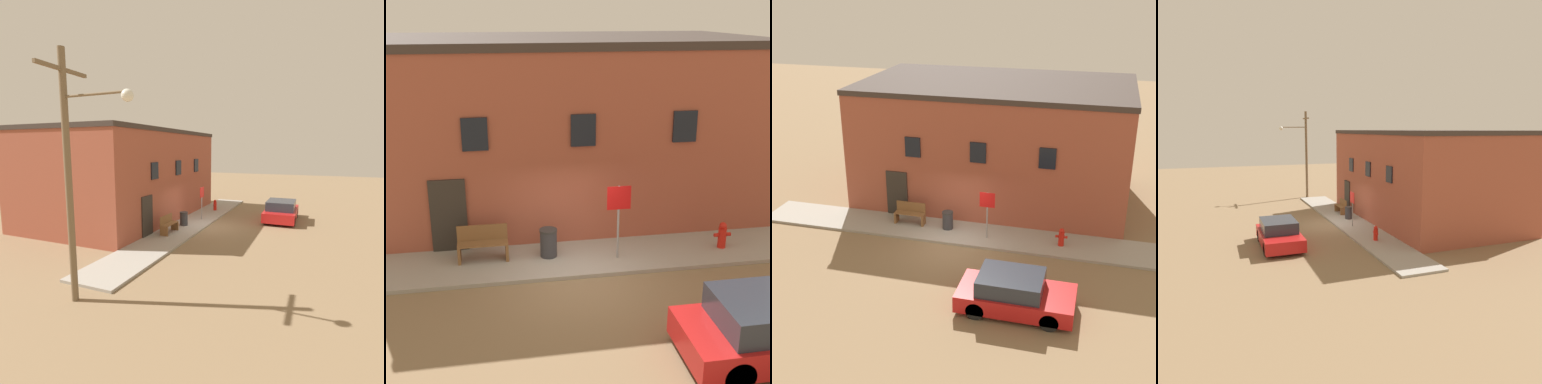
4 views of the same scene
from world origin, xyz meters
The scene contains 9 objects.
ground_plane centered at (0.00, 0.00, 0.00)m, with size 80.00×80.00×0.00m, color #846B4C.
sidewalk centered at (0.00, 1.09, 0.05)m, with size 18.26×2.18×0.11m.
brick_building centered at (0.48, 5.94, 2.89)m, with size 12.78×7.65×5.77m.
fire_hydrant centered at (4.32, 0.99, 0.49)m, with size 0.49×0.23×0.77m.
stop_sign centered at (1.21, 0.85, 1.55)m, with size 0.65×0.06×2.07m.
bench centered at (-2.43, 1.38, 0.57)m, with size 1.36×0.44×0.96m.
trash_bin centered at (-0.65, 1.29, 0.51)m, with size 0.49×0.49×0.80m.
utility_pole centered at (-9.86, 0.55, 4.08)m, with size 1.80×2.37×7.33m.
parked_car centered at (3.22, -3.84, 0.64)m, with size 3.90×1.89×1.33m.
Camera 1 is at (-16.40, -5.83, 4.57)m, focal length 28.00 mm.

